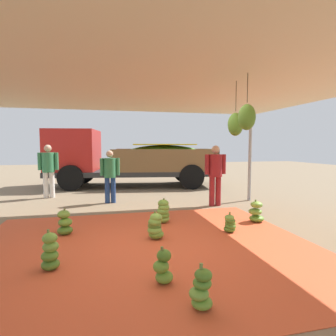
# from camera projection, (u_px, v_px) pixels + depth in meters

# --- Properties ---
(ground_plane) EXTENTS (40.00, 40.00, 0.00)m
(ground_plane) POSITION_uv_depth(u_px,v_px,m) (130.00, 208.00, 7.57)
(ground_plane) COLOR #7F6B51
(tarp_orange) EXTENTS (5.82, 4.89, 0.01)m
(tarp_orange) POSITION_uv_depth(u_px,v_px,m) (146.00, 247.00, 4.65)
(tarp_orange) COLOR #D1512D
(tarp_orange) RESTS_ON ground
(tent_canopy) EXTENTS (8.00, 7.00, 2.79)m
(tent_canopy) POSITION_uv_depth(u_px,v_px,m) (147.00, 84.00, 4.35)
(tent_canopy) COLOR #9EA0A5
(tent_canopy) RESTS_ON ground
(banana_bunch_1) EXTENTS (0.35, 0.35, 0.56)m
(banana_bunch_1) POSITION_uv_depth(u_px,v_px,m) (50.00, 253.00, 3.79)
(banana_bunch_1) COLOR #477523
(banana_bunch_1) RESTS_ON tarp_orange
(banana_bunch_2) EXTENTS (0.31, 0.31, 0.47)m
(banana_bunch_2) POSITION_uv_depth(u_px,v_px,m) (163.00, 268.00, 3.42)
(banana_bunch_2) COLOR #60932D
(banana_bunch_2) RESTS_ON tarp_orange
(banana_bunch_3) EXTENTS (0.33, 0.31, 0.50)m
(banana_bunch_3) POSITION_uv_depth(u_px,v_px,m) (201.00, 290.00, 2.87)
(banana_bunch_3) COLOR #60932D
(banana_bunch_3) RESTS_ON tarp_orange
(banana_bunch_4) EXTENTS (0.39, 0.40, 0.56)m
(banana_bunch_4) POSITION_uv_depth(u_px,v_px,m) (163.00, 212.00, 6.10)
(banana_bunch_4) COLOR #75A83D
(banana_bunch_4) RESTS_ON tarp_orange
(banana_bunch_5) EXTENTS (0.45, 0.43, 0.51)m
(banana_bunch_5) POSITION_uv_depth(u_px,v_px,m) (256.00, 212.00, 6.20)
(banana_bunch_5) COLOR #60932D
(banana_bunch_5) RESTS_ON tarp_orange
(banana_bunch_6) EXTENTS (0.36, 0.35, 0.52)m
(banana_bunch_6) POSITION_uv_depth(u_px,v_px,m) (155.00, 227.00, 5.05)
(banana_bunch_6) COLOR #60932D
(banana_bunch_6) RESTS_ON tarp_orange
(banana_bunch_7) EXTENTS (0.38, 0.40, 0.51)m
(banana_bunch_7) POSITION_uv_depth(u_px,v_px,m) (65.00, 223.00, 5.31)
(banana_bunch_7) COLOR #477523
(banana_bunch_7) RESTS_ON tarp_orange
(banana_bunch_8) EXTENTS (0.31, 0.31, 0.41)m
(banana_bunch_8) POSITION_uv_depth(u_px,v_px,m) (230.00, 224.00, 5.45)
(banana_bunch_8) COLOR #477523
(banana_bunch_8) RESTS_ON tarp_orange
(cargo_truck_main) EXTENTS (7.21, 3.36, 2.40)m
(cargo_truck_main) POSITION_uv_depth(u_px,v_px,m) (127.00, 158.00, 11.76)
(cargo_truck_main) COLOR #2D2D2D
(cargo_truck_main) RESTS_ON ground
(worker_0) EXTENTS (0.58, 0.36, 1.59)m
(worker_0) POSITION_uv_depth(u_px,v_px,m) (110.00, 172.00, 8.26)
(worker_0) COLOR navy
(worker_0) RESTS_ON ground
(worker_1) EXTENTS (0.65, 0.40, 1.77)m
(worker_1) POSITION_uv_depth(u_px,v_px,m) (48.00, 167.00, 9.06)
(worker_1) COLOR silver
(worker_1) RESTS_ON ground
(worker_2) EXTENTS (0.64, 0.39, 1.74)m
(worker_2) POSITION_uv_depth(u_px,v_px,m) (215.00, 171.00, 7.86)
(worker_2) COLOR maroon
(worker_2) RESTS_ON ground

